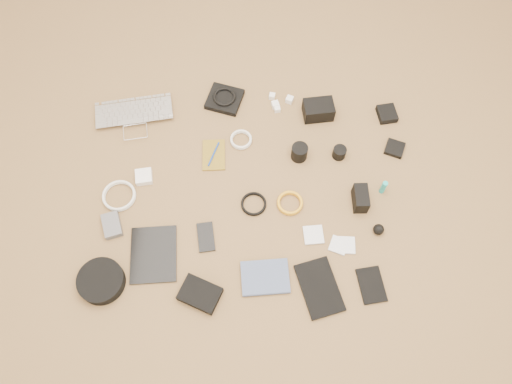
{
  "coord_description": "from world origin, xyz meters",
  "views": [
    {
      "loc": [
        0.09,
        -0.92,
        1.97
      ],
      "look_at": [
        0.05,
        0.01,
        0.02
      ],
      "focal_mm": 35.0,
      "sensor_mm": 36.0,
      "label": 1
    }
  ],
  "objects_px": {
    "phone": "(206,237)",
    "paperback": "(267,295)",
    "dslr_camera": "(318,110)",
    "headphone_case": "(101,281)",
    "tablet": "(154,254)",
    "laptop": "(135,121)"
  },
  "relations": [
    {
      "from": "dslr_camera",
      "to": "phone",
      "type": "xyz_separation_m",
      "value": [
        -0.48,
        -0.63,
        -0.03
      ]
    },
    {
      "from": "laptop",
      "to": "phone",
      "type": "distance_m",
      "value": 0.67
    },
    {
      "from": "headphone_case",
      "to": "laptop",
      "type": "bearing_deg",
      "value": 88.3
    },
    {
      "from": "laptop",
      "to": "dslr_camera",
      "type": "height_order",
      "value": "dslr_camera"
    },
    {
      "from": "laptop",
      "to": "tablet",
      "type": "xyz_separation_m",
      "value": [
        0.17,
        -0.64,
        -0.01
      ]
    },
    {
      "from": "laptop",
      "to": "paperback",
      "type": "distance_m",
      "value": 1.02
    },
    {
      "from": "laptop",
      "to": "dslr_camera",
      "type": "distance_m",
      "value": 0.86
    },
    {
      "from": "phone",
      "to": "paperback",
      "type": "height_order",
      "value": "paperback"
    },
    {
      "from": "tablet",
      "to": "phone",
      "type": "distance_m",
      "value": 0.23
    },
    {
      "from": "laptop",
      "to": "paperback",
      "type": "height_order",
      "value": "laptop"
    },
    {
      "from": "laptop",
      "to": "headphone_case",
      "type": "height_order",
      "value": "headphone_case"
    },
    {
      "from": "phone",
      "to": "headphone_case",
      "type": "height_order",
      "value": "headphone_case"
    },
    {
      "from": "headphone_case",
      "to": "paperback",
      "type": "distance_m",
      "value": 0.66
    },
    {
      "from": "tablet",
      "to": "headphone_case",
      "type": "height_order",
      "value": "headphone_case"
    },
    {
      "from": "dslr_camera",
      "to": "headphone_case",
      "type": "bearing_deg",
      "value": -145.32
    },
    {
      "from": "phone",
      "to": "paperback",
      "type": "xyz_separation_m",
      "value": [
        0.26,
        -0.24,
        0.0
      ]
    },
    {
      "from": "tablet",
      "to": "headphone_case",
      "type": "distance_m",
      "value": 0.23
    },
    {
      "from": "dslr_camera",
      "to": "laptop",
      "type": "bearing_deg",
      "value": 176.0
    },
    {
      "from": "headphone_case",
      "to": "paperback",
      "type": "xyz_separation_m",
      "value": [
        0.66,
        -0.03,
        -0.02
      ]
    },
    {
      "from": "headphone_case",
      "to": "dslr_camera",
      "type": "bearing_deg",
      "value": 43.96
    },
    {
      "from": "phone",
      "to": "laptop",
      "type": "bearing_deg",
      "value": 113.64
    },
    {
      "from": "tablet",
      "to": "headphone_case",
      "type": "bearing_deg",
      "value": -152.73
    }
  ]
}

